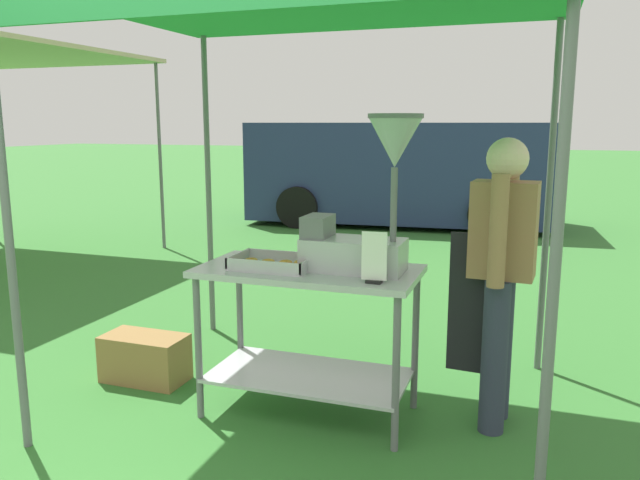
% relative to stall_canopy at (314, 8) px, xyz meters
% --- Properties ---
extents(ground_plane, '(70.00, 70.00, 0.00)m').
position_rel_stall_canopy_xyz_m(ground_plane, '(-0.24, 4.79, -2.29)').
color(ground_plane, '#33702D').
extents(stall_canopy, '(2.75, 2.21, 2.39)m').
position_rel_stall_canopy_xyz_m(stall_canopy, '(0.00, 0.00, 0.00)').
color(stall_canopy, slate).
rests_on(stall_canopy, ground).
extents(donut_cart, '(1.25, 0.63, 0.88)m').
position_rel_stall_canopy_xyz_m(donut_cart, '(0.00, -0.10, -1.66)').
color(donut_cart, '#B7B7BC').
rests_on(donut_cart, ground).
extents(donut_tray, '(0.45, 0.30, 0.07)m').
position_rel_stall_canopy_xyz_m(donut_tray, '(-0.18, -0.17, -1.39)').
color(donut_tray, '#B7B7BC').
rests_on(donut_tray, donut_cart).
extents(donut_fryer, '(0.65, 0.29, 0.86)m').
position_rel_stall_canopy_xyz_m(donut_fryer, '(0.33, -0.07, -1.06)').
color(donut_fryer, '#B7B7BC').
rests_on(donut_fryer, donut_cart).
extents(menu_sign, '(0.13, 0.05, 0.27)m').
position_rel_stall_canopy_xyz_m(menu_sign, '(0.43, -0.30, -1.30)').
color(menu_sign, black).
rests_on(menu_sign, donut_cart).
extents(vendor, '(0.46, 0.54, 1.61)m').
position_rel_stall_canopy_xyz_m(vendor, '(1.03, 0.12, -1.39)').
color(vendor, '#2D3347').
rests_on(vendor, ground).
extents(supply_crate, '(0.55, 0.29, 0.31)m').
position_rel_stall_canopy_xyz_m(supply_crate, '(-1.19, -0.02, -2.14)').
color(supply_crate, olive).
rests_on(supply_crate, ground).
extents(van_navy, '(5.02, 2.39, 1.69)m').
position_rel_stall_canopy_xyz_m(van_navy, '(-1.00, 7.10, -1.41)').
color(van_navy, navy).
rests_on(van_navy, ground).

